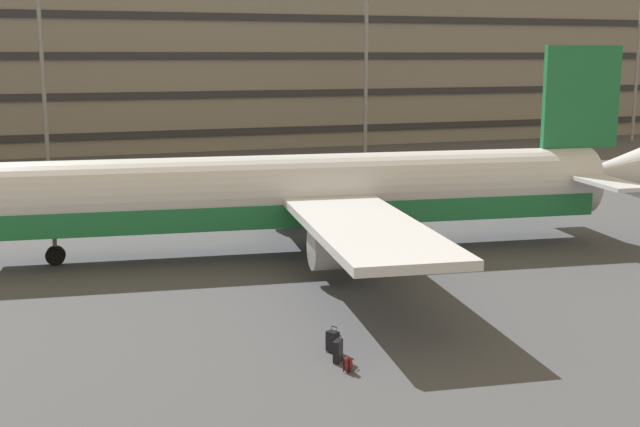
{
  "coord_description": "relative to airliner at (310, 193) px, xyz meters",
  "views": [
    {
      "loc": [
        -16.42,
        -38.45,
        9.64
      ],
      "look_at": [
        -4.9,
        -6.29,
        3.0
      ],
      "focal_mm": 45.89,
      "sensor_mm": 36.0,
      "label": 1
    }
  ],
  "objects": [
    {
      "name": "backpack_scuffed",
      "position": [
        -4.02,
        -15.29,
        -2.72
      ],
      "size": [
        0.38,
        0.39,
        0.56
      ],
      "color": "maroon",
      "rests_on": "ground_plane"
    },
    {
      "name": "terminal_structure",
      "position": [
        3.54,
        52.96,
        6.59
      ],
      "size": [
        177.08,
        17.72,
        19.1
      ],
      "color": "gray",
      "rests_on": "ground_plane"
    },
    {
      "name": "ground_plane",
      "position": [
        3.54,
        0.98,
        -2.96
      ],
      "size": [
        600.0,
        600.0,
        0.0
      ],
      "primitive_type": "plane",
      "color": "#424449"
    },
    {
      "name": "suitcase_black",
      "position": [
        -3.86,
        -13.51,
        -2.58
      ],
      "size": [
        0.43,
        0.48,
        0.87
      ],
      "color": "black",
      "rests_on": "ground_plane"
    },
    {
      "name": "suitcase_upright",
      "position": [
        -4.01,
        -14.39,
        -2.58
      ],
      "size": [
        0.45,
        0.5,
        0.87
      ],
      "color": "black",
      "rests_on": "ground_plane"
    },
    {
      "name": "airliner",
      "position": [
        0.0,
        0.0,
        0.0
      ],
      "size": [
        36.59,
        29.7,
        10.13
      ],
      "color": "silver",
      "rests_on": "ground_plane"
    },
    {
      "name": "light_mast_left",
      "position": [
        -11.32,
        38.1,
        10.62
      ],
      "size": [
        1.8,
        0.5,
        23.73
      ],
      "color": "gray",
      "rests_on": "ground_plane"
    },
    {
      "name": "light_mast_center_left",
      "position": [
        19.01,
        38.1,
        9.09
      ],
      "size": [
        1.8,
        0.5,
        20.76
      ],
      "color": "gray",
      "rests_on": "ground_plane"
    }
  ]
}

